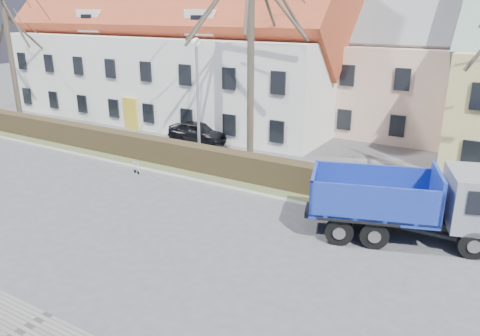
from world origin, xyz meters
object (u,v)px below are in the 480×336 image
Objects in this scene: dump_truck at (398,202)px; parked_car_a at (198,132)px; cart_frame at (134,166)px; streetlight at (198,103)px.

dump_truck is 15.52m from parked_car_a.
cart_frame is 6.52m from parked_car_a.
dump_truck is at bearing -118.59° from parked_car_a.
dump_truck is at bearing -16.38° from streetlight.
streetlight is 9.11× the size of cart_frame.
cart_frame is at bearing -125.00° from streetlight.
dump_truck is 11.87m from streetlight.
parked_car_a is at bearing 95.60° from cart_frame.
dump_truck is 1.79× the size of parked_car_a.
streetlight reaches higher than parked_car_a.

